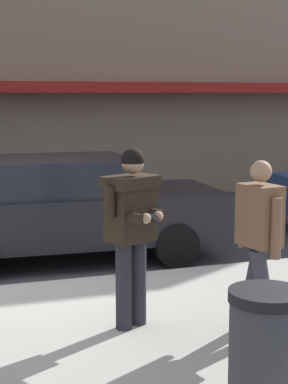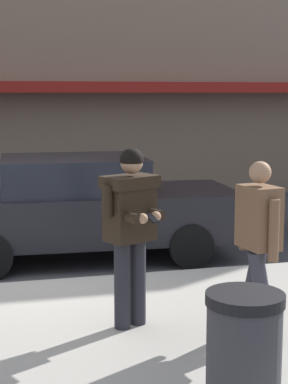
# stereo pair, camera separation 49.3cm
# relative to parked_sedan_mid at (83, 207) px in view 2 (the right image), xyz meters

# --- Properties ---
(ground_plane) EXTENTS (80.00, 80.00, 0.00)m
(ground_plane) POSITION_rel_parked_sedan_mid_xyz_m (-0.94, -1.27, -0.79)
(ground_plane) COLOR #3D3D42
(sidewalk) EXTENTS (32.00, 5.30, 0.14)m
(sidewalk) POSITION_rel_parked_sedan_mid_xyz_m (0.06, -4.12, -0.72)
(sidewalk) COLOR #A8A399
(sidewalk) RESTS_ON ground
(curb_paint_line) EXTENTS (28.00, 0.12, 0.01)m
(curb_paint_line) POSITION_rel_parked_sedan_mid_xyz_m (0.06, -1.22, -0.79)
(curb_paint_line) COLOR silver
(curb_paint_line) RESTS_ON ground
(parked_sedan_mid) EXTENTS (4.59, 2.11, 1.54)m
(parked_sedan_mid) POSITION_rel_parked_sedan_mid_xyz_m (0.00, 0.00, 0.00)
(parked_sedan_mid) COLOR black
(parked_sedan_mid) RESTS_ON ground
(man_texting_on_phone) EXTENTS (0.62, 0.65, 1.81)m
(man_texting_on_phone) POSITION_rel_parked_sedan_mid_xyz_m (-0.05, -3.32, 0.46)
(man_texting_on_phone) COLOR #23232B
(man_texting_on_phone) RESTS_ON sidewalk
(pedestrian_dark_coat) EXTENTS (0.37, 0.59, 1.70)m
(pedestrian_dark_coat) POSITION_rel_parked_sedan_mid_xyz_m (1.08, -3.83, 0.32)
(pedestrian_dark_coat) COLOR #33333D
(pedestrian_dark_coat) RESTS_ON sidewalk
(trash_bin) EXTENTS (0.55, 0.55, 0.98)m
(trash_bin) POSITION_rel_parked_sedan_mid_xyz_m (0.24, -5.46, -0.16)
(trash_bin) COLOR #38383D
(trash_bin) RESTS_ON sidewalk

